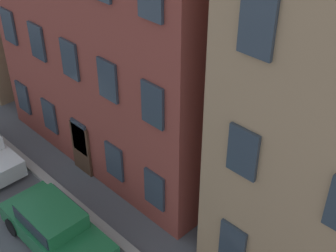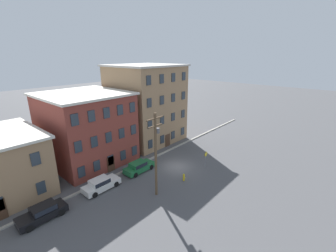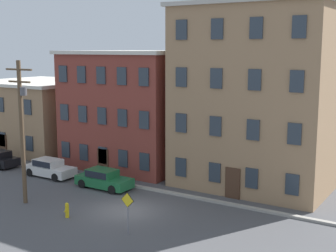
# 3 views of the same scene
# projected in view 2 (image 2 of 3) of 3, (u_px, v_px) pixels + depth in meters

# --- Properties ---
(ground_plane) EXTENTS (200.00, 200.00, 0.00)m
(ground_plane) POSITION_uv_depth(u_px,v_px,m) (177.00, 167.00, 32.14)
(ground_plane) COLOR #4C4C4F
(kerb_strip) EXTENTS (56.00, 0.36, 0.16)m
(kerb_strip) POSITION_uv_depth(u_px,v_px,m) (154.00, 157.00, 34.93)
(kerb_strip) COLOR #9E998E
(kerb_strip) RESTS_ON ground_plane
(apartment_midblock) EXTENTS (11.05, 11.52, 10.23)m
(apartment_midblock) POSITION_uv_depth(u_px,v_px,m) (86.00, 127.00, 32.81)
(apartment_midblock) COLOR brown
(apartment_midblock) RESTS_ON ground_plane
(apartment_far) EXTENTS (11.73, 10.70, 13.69)m
(apartment_far) POSITION_uv_depth(u_px,v_px,m) (146.00, 104.00, 40.45)
(apartment_far) COLOR #9E7A56
(apartment_far) RESTS_ON ground_plane
(car_black) EXTENTS (4.40, 1.92, 1.43)m
(car_black) POSITION_uv_depth(u_px,v_px,m) (43.00, 212.00, 21.74)
(car_black) COLOR black
(car_black) RESTS_ON ground_plane
(car_white) EXTENTS (4.40, 1.92, 1.43)m
(car_white) POSITION_uv_depth(u_px,v_px,m) (101.00, 184.00, 26.49)
(car_white) COLOR silver
(car_white) RESTS_ON ground_plane
(car_green) EXTENTS (4.40, 1.92, 1.43)m
(car_green) POSITION_uv_depth(u_px,v_px,m) (139.00, 166.00, 30.62)
(car_green) COLOR #1E6638
(car_green) RESTS_ON ground_plane
(caution_sign) EXTENTS (0.88, 0.08, 2.47)m
(caution_sign) POSITION_uv_depth(u_px,v_px,m) (206.00, 157.00, 31.48)
(caution_sign) COLOR slate
(caution_sign) RESTS_ON ground_plane
(utility_pole) EXTENTS (2.40, 0.44, 9.65)m
(utility_pole) POSITION_uv_depth(u_px,v_px,m) (156.00, 151.00, 24.13)
(utility_pole) COLOR brown
(utility_pole) RESTS_ON ground_plane
(fire_hydrant) EXTENTS (0.24, 0.34, 0.96)m
(fire_hydrant) POSITION_uv_depth(u_px,v_px,m) (184.00, 177.00, 28.44)
(fire_hydrant) COLOR yellow
(fire_hydrant) RESTS_ON ground_plane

